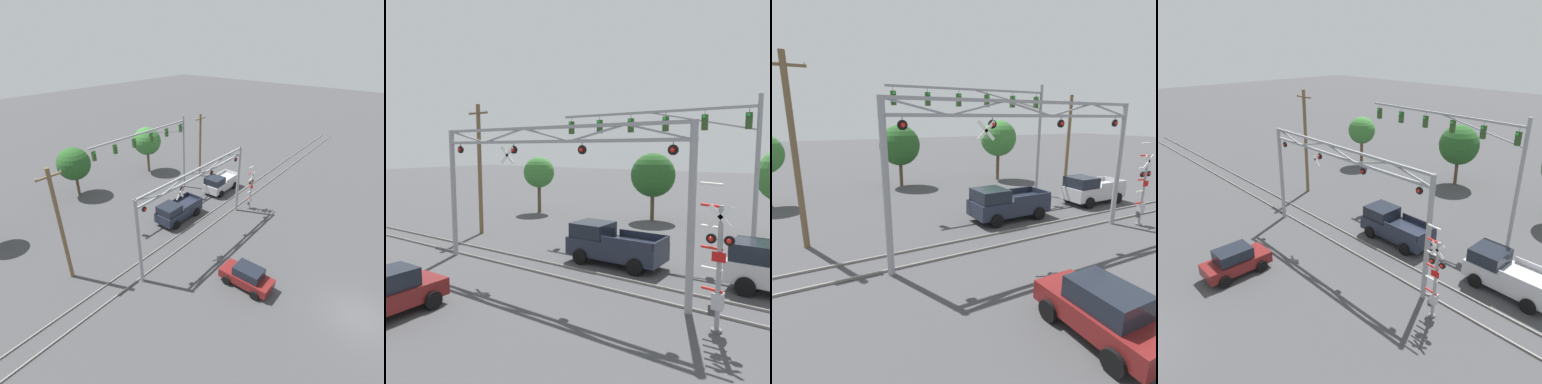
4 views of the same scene
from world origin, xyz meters
TOP-DOWN VIEW (x-y plane):
  - ground_plane at (0.00, 0.00)m, footprint 200.00×200.00m
  - rail_track_near at (0.00, 13.75)m, footprint 80.00×0.08m
  - rail_track_far at (0.00, 15.18)m, footprint 80.00×0.08m
  - crossing_gantry at (-0.01, 13.47)m, footprint 13.57×0.30m
  - crossing_signal_mast at (7.83, 12.58)m, footprint 1.12×0.35m
  - traffic_signal_span at (3.99, 21.31)m, footprint 12.26×0.39m
  - pickup_truck_lead at (1.41, 17.05)m, footprint 5.01×2.28m
  - pickup_truck_following at (9.25, 17.32)m, footprint 4.72×2.28m
  - sedan_waiting at (-2.14, 7.18)m, footprint 1.90×3.82m
  - utility_pole_left at (-9.71, 17.99)m, footprint 1.80×0.28m
  - utility_pole_right at (11.21, 21.81)m, footprint 1.80×0.28m
  - background_tree_beyond_span at (-1.75, 29.52)m, footprint 3.67×3.67m
  - background_tree_far_left_verge at (8.05, 28.10)m, footprint 3.60×3.60m

SIDE VIEW (x-z plane):
  - ground_plane at x=0.00m, z-range 0.00..0.00m
  - rail_track_near at x=0.00m, z-range 0.00..0.10m
  - rail_track_far at x=0.00m, z-range 0.00..0.10m
  - sedan_waiting at x=-2.14m, z-range 0.01..1.68m
  - pickup_truck_following at x=9.25m, z-range -0.01..2.06m
  - pickup_truck_lead at x=1.41m, z-range -0.01..2.06m
  - crossing_signal_mast at x=7.83m, z-range -0.43..4.47m
  - background_tree_beyond_span at x=-1.75m, z-range 0.97..6.61m
  - utility_pole_right at x=11.21m, z-range 0.14..8.28m
  - background_tree_far_left_verge at x=8.05m, z-range 1.20..7.25m
  - utility_pole_left at x=-9.71m, z-range 0.15..9.15m
  - crossing_gantry at x=-0.01m, z-range 1.20..8.17m
  - traffic_signal_span at x=3.99m, z-range 1.93..10.65m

